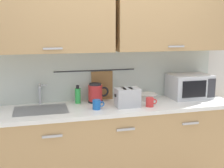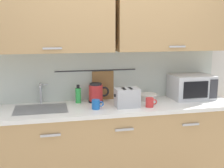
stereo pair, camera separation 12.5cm
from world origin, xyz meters
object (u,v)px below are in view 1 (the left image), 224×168
mixing_bowl (147,96)px  mug_by_kettle (150,102)px  toaster (127,97)px  mug_near_sink (97,105)px  electric_kettle (96,93)px  dish_soap_bottle (78,95)px  microwave (189,86)px

mixing_bowl → mug_by_kettle: size_ratio=1.78×
toaster → mixing_bowl: bearing=33.6°
mug_near_sink → mixing_bowl: bearing=19.3°
electric_kettle → mug_by_kettle: size_ratio=1.89×
mixing_bowl → mug_by_kettle: bearing=-106.6°
dish_soap_bottle → mug_by_kettle: dish_soap_bottle is taller
microwave → electric_kettle: 1.09m
microwave → dish_soap_bottle: size_ratio=2.35×
toaster → mug_by_kettle: size_ratio=2.13×
dish_soap_bottle → mug_near_sink: bearing=-62.8°
electric_kettle → toaster: 0.38m
microwave → toaster: (-0.81, -0.19, -0.04)m
mixing_bowl → microwave: bearing=-1.0°
mixing_bowl → mug_by_kettle: mug_by_kettle is taller
mixing_bowl → mug_by_kettle: (-0.08, -0.26, 0.00)m
electric_kettle → dish_soap_bottle: size_ratio=1.16×
microwave → mug_by_kettle: 0.64m
electric_kettle → mug_near_sink: bearing=-99.9°
microwave → mug_near_sink: 1.15m
microwave → toaster: microwave is taller
microwave → mug_near_sink: bearing=-169.5°
dish_soap_bottle → toaster: (0.47, -0.27, 0.01)m
dish_soap_bottle → mug_by_kettle: 0.77m
microwave → electric_kettle: microwave is taller
electric_kettle → mug_near_sink: size_ratio=1.89×
toaster → microwave: bearing=13.3°
electric_kettle → toaster: size_ratio=0.89×
dish_soap_bottle → toaster: 0.54m
mug_by_kettle → mixing_bowl: bearing=73.4°
mug_near_sink → electric_kettle: bearing=80.1°
electric_kettle → mug_by_kettle: bearing=-32.8°
microwave → dish_soap_bottle: bearing=176.7°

